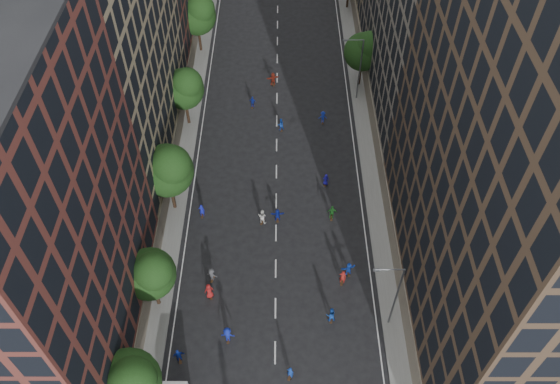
# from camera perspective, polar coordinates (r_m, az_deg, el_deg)

# --- Properties ---
(ground) EXTENTS (240.00, 240.00, 0.00)m
(ground) POSITION_cam_1_polar(r_m,az_deg,el_deg) (70.19, -0.34, 7.19)
(ground) COLOR black
(ground) RESTS_ON ground
(sidewalk_left) EXTENTS (4.00, 105.00, 0.15)m
(sidewalk_left) POSITION_cam_1_polar(r_m,az_deg,el_deg) (76.94, -9.45, 10.85)
(sidewalk_left) COLOR slate
(sidewalk_left) RESTS_ON ground
(sidewalk_right) EXTENTS (4.00, 105.00, 0.15)m
(sidewalk_right) POSITION_cam_1_polar(r_m,az_deg,el_deg) (76.79, 8.84, 10.86)
(sidewalk_right) COLOR slate
(sidewalk_right) RESTS_ON ground
(bldg_left_a) EXTENTS (14.00, 22.00, 30.00)m
(bldg_left_a) POSITION_cam_1_polar(r_m,az_deg,el_deg) (43.91, -26.35, -4.05)
(bldg_left_a) COLOR #572721
(bldg_left_a) RESTS_ON ground
(bldg_left_b) EXTENTS (14.00, 26.00, 34.00)m
(bldg_left_b) POSITION_cam_1_polar(r_m,az_deg,el_deg) (59.26, -19.92, 15.92)
(bldg_left_b) COLOR #867658
(bldg_left_b) RESTS_ON ground
(bldg_right_a) EXTENTS (14.00, 30.00, 36.00)m
(bldg_right_a) POSITION_cam_1_polar(r_m,az_deg,el_deg) (43.78, 25.11, 2.43)
(bldg_right_a) COLOR #443224
(bldg_right_a) RESTS_ON ground
(tree_left_0) EXTENTS (5.20, 5.20, 8.83)m
(tree_left_0) POSITION_cam_1_polar(r_m,az_deg,el_deg) (45.25, -15.50, -18.62)
(tree_left_0) COLOR black
(tree_left_0) RESTS_ON ground
(tree_left_1) EXTENTS (4.80, 4.80, 8.21)m
(tree_left_1) POSITION_cam_1_polar(r_m,az_deg,el_deg) (50.09, -13.37, -8.25)
(tree_left_1) COLOR black
(tree_left_1) RESTS_ON ground
(tree_left_2) EXTENTS (5.60, 5.60, 9.45)m
(tree_left_2) POSITION_cam_1_polar(r_m,az_deg,el_deg) (56.73, -11.62, 2.37)
(tree_left_2) COLOR black
(tree_left_2) RESTS_ON ground
(tree_left_3) EXTENTS (5.00, 5.00, 8.58)m
(tree_left_3) POSITION_cam_1_polar(r_m,az_deg,el_deg) (67.35, -9.95, 10.71)
(tree_left_3) COLOR black
(tree_left_3) RESTS_ON ground
(tree_left_4) EXTENTS (5.40, 5.40, 9.08)m
(tree_left_4) POSITION_cam_1_polar(r_m,az_deg,el_deg) (80.27, -8.58, 17.94)
(tree_left_4) COLOR black
(tree_left_4) RESTS_ON ground
(tree_right_a) EXTENTS (5.00, 5.00, 8.39)m
(tree_right_a) POSITION_cam_1_polar(r_m,az_deg,el_deg) (73.76, 8.84, 14.44)
(tree_right_a) COLOR black
(tree_right_a) RESTS_ON ground
(streetlamp_near) EXTENTS (2.64, 0.22, 9.06)m
(streetlamp_near) POSITION_cam_1_polar(r_m,az_deg,el_deg) (49.11, 11.86, -10.39)
(streetlamp_near) COLOR #595B60
(streetlamp_near) RESTS_ON ground
(streetlamp_far) EXTENTS (2.64, 0.22, 9.06)m
(streetlamp_far) POSITION_cam_1_polar(r_m,az_deg,el_deg) (71.56, 8.21, 12.88)
(streetlamp_far) COLOR #595B60
(streetlamp_far) RESTS_ON ground
(skater_1) EXTENTS (0.71, 0.59, 1.65)m
(skater_1) POSITION_cam_1_polar(r_m,az_deg,el_deg) (49.64, 1.07, -18.34)
(skater_1) COLOR #123496
(skater_1) RESTS_ON ground
(skater_2) EXTENTS (1.01, 0.84, 1.88)m
(skater_2) POSITION_cam_1_polar(r_m,az_deg,el_deg) (52.14, 5.32, -12.66)
(skater_2) COLOR #133FA2
(skater_2) RESTS_ON ground
(skater_3) EXTENTS (1.27, 0.77, 1.91)m
(skater_3) POSITION_cam_1_polar(r_m,az_deg,el_deg) (51.18, -5.49, -14.65)
(skater_3) COLOR #122096
(skater_3) RESTS_ON ground
(skater_4) EXTENTS (1.13, 0.72, 1.78)m
(skater_4) POSITION_cam_1_polar(r_m,az_deg,el_deg) (50.98, -10.54, -16.46)
(skater_4) COLOR #142CA2
(skater_4) RESTS_ON ground
(skater_5) EXTENTS (1.62, 0.94, 1.67)m
(skater_5) POSITION_cam_1_polar(r_m,az_deg,el_deg) (55.06, 7.17, -7.99)
(skater_5) COLOR #1640B8
(skater_5) RESTS_ON ground
(skater_6) EXTENTS (1.09, 0.91, 1.91)m
(skater_6) POSITION_cam_1_polar(r_m,az_deg,el_deg) (53.59, -7.41, -10.23)
(skater_6) COLOR maroon
(skater_6) RESTS_ON ground
(skater_7) EXTENTS (0.78, 0.60, 1.91)m
(skater_7) POSITION_cam_1_polar(r_m,az_deg,el_deg) (54.33, 6.56, -8.83)
(skater_7) COLOR maroon
(skater_7) RESTS_ON ground
(skater_8) EXTENTS (1.13, 1.03, 1.90)m
(skater_8) POSITION_cam_1_polar(r_m,az_deg,el_deg) (58.44, -1.87, -2.59)
(skater_8) COLOR silver
(skater_8) RESTS_ON ground
(skater_9) EXTENTS (1.18, 0.87, 1.63)m
(skater_9) POSITION_cam_1_polar(r_m,az_deg,el_deg) (54.70, -7.13, -8.60)
(skater_9) COLOR #424347
(skater_9) RESTS_ON ground
(skater_10) EXTENTS (1.14, 0.53, 1.91)m
(skater_10) POSITION_cam_1_polar(r_m,az_deg,el_deg) (59.02, 5.45, -2.16)
(skater_10) COLOR #1B5B1D
(skater_10) RESTS_ON ground
(skater_11) EXTENTS (1.50, 0.55, 1.59)m
(skater_11) POSITION_cam_1_polar(r_m,az_deg,el_deg) (58.73, -0.27, -2.43)
(skater_11) COLOR #122197
(skater_11) RESTS_ON ground
(skater_12) EXTENTS (0.84, 0.66, 1.51)m
(skater_12) POSITION_cam_1_polar(r_m,az_deg,el_deg) (62.37, 4.81, 1.28)
(skater_12) COLOR #181297
(skater_12) RESTS_ON ground
(skater_13) EXTENTS (0.65, 0.45, 1.71)m
(skater_13) POSITION_cam_1_polar(r_m,az_deg,el_deg) (59.66, -8.18, -1.94)
(skater_13) COLOR #161EB8
(skater_13) RESTS_ON ground
(skater_14) EXTENTS (1.00, 0.90, 1.69)m
(skater_14) POSITION_cam_1_polar(r_m,az_deg,el_deg) (68.72, 0.06, 7.05)
(skater_14) COLOR #1641B3
(skater_14) RESTS_ON ground
(skater_15) EXTENTS (1.08, 0.62, 1.67)m
(skater_15) POSITION_cam_1_polar(r_m,az_deg,el_deg) (69.98, 4.50, 7.78)
(skater_15) COLOR #162CB5
(skater_15) RESTS_ON ground
(skater_16) EXTENTS (1.02, 0.64, 1.62)m
(skater_16) POSITION_cam_1_polar(r_m,az_deg,el_deg) (72.21, -2.88, 9.36)
(skater_16) COLOR #1328A1
(skater_16) RESTS_ON ground
(skater_17) EXTENTS (1.81, 1.05, 1.86)m
(skater_17) POSITION_cam_1_polar(r_m,az_deg,el_deg) (75.78, -0.74, 11.71)
(skater_17) COLOR maroon
(skater_17) RESTS_ON ground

